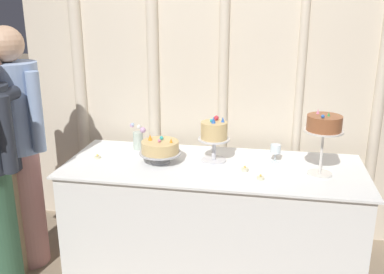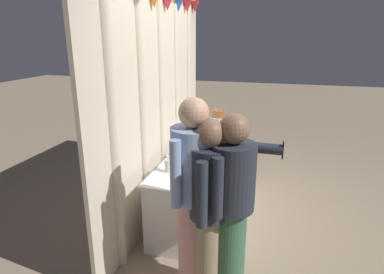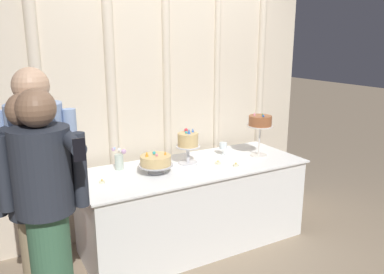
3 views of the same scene
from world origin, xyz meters
TOP-DOWN VIEW (x-y plane):
  - ground_plane at (0.00, 0.00)m, footprint 24.00×24.00m
  - draped_curtain at (-0.04, 0.65)m, footprint 3.22×0.16m
  - cake_table at (0.00, 0.10)m, footprint 2.05×0.80m
  - cake_display_leftmost at (-0.37, 0.09)m, footprint 0.29×0.29m
  - cake_display_center at (-0.01, 0.19)m, footprint 0.22×0.22m
  - cake_display_rightmost at (0.70, 0.06)m, footprint 0.25×0.25m
  - wine_glass at (0.42, 0.25)m, footprint 0.07×0.07m
  - flower_vase at (-0.60, 0.34)m, footprint 0.13×0.07m
  - tealight_far_left at (-0.83, 0.09)m, footprint 0.05×0.05m
  - tealight_near_left at (0.22, 0.04)m, footprint 0.05×0.05m
  - tealight_near_right at (0.33, -0.09)m, footprint 0.05×0.05m
  - guest_man_dark_suit at (-1.31, -0.13)m, footprint 0.50×0.46m
  - guest_man_pink_jacket at (-1.33, -0.44)m, footprint 0.49×0.45m
  - guest_girl_blue_dress at (-1.38, -0.28)m, footprint 0.48×0.68m

SIDE VIEW (x-z plane):
  - ground_plane at x=0.00m, z-range 0.00..0.00m
  - cake_table at x=0.00m, z-range 0.00..0.76m
  - tealight_far_left at x=-0.83m, z-range 0.75..0.78m
  - tealight_near_right at x=0.33m, z-range 0.75..0.79m
  - tealight_near_left at x=0.22m, z-range 0.75..0.79m
  - flower_vase at x=-0.60m, z-range 0.74..0.95m
  - wine_glass at x=0.42m, z-range 0.79..0.91m
  - guest_girl_blue_dress at x=-1.38m, z-range 0.09..1.64m
  - cake_display_leftmost at x=-0.37m, z-range 0.77..0.97m
  - guest_man_pink_jacket at x=-1.33m, z-range 0.07..1.67m
  - guest_man_dark_suit at x=-1.31m, z-range 0.08..1.77m
  - cake_display_center at x=-0.01m, z-range 0.80..1.12m
  - cake_display_rightmost at x=0.70m, z-range 0.87..1.29m
  - draped_curtain at x=-0.04m, z-range 0.05..2.92m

